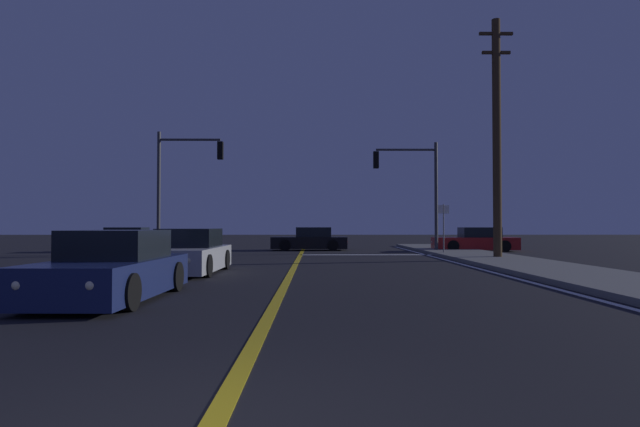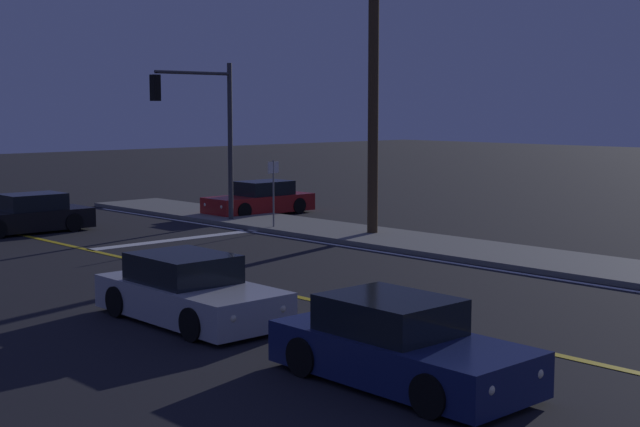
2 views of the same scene
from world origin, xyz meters
TOP-DOWN VIEW (x-y plane):
  - sidewalk_right at (8.00, 11.83)m, footprint 3.20×42.59m
  - lane_line_center at (0.00, 11.83)m, footprint 0.20×40.22m
  - lane_line_edge_right at (6.15, 11.83)m, footprint 0.16×40.22m
  - stop_bar at (3.20, 22.16)m, footprint 6.40×0.50m
  - car_distant_tail_red at (9.72, 25.80)m, footprint 4.61×1.89m
  - car_far_approaching_navy at (-3.20, 6.84)m, footprint 1.98×4.38m
  - car_mid_block_black at (0.45, 27.13)m, footprint 4.46×1.92m
  - car_parked_curb_silver at (-3.13, 12.53)m, footprint 2.03×4.42m
  - traffic_signal_near_right at (6.01, 24.46)m, footprint 3.45×0.28m
  - utility_pole_right at (8.30, 18.25)m, footprint 1.41×0.35m
  - street_sign_corner at (6.90, 21.66)m, footprint 0.56×0.14m

SIDE VIEW (x-z plane):
  - lane_line_center at x=0.00m, z-range 0.00..0.01m
  - lane_line_edge_right at x=6.15m, z-range 0.00..0.01m
  - stop_bar at x=3.20m, z-range 0.00..0.01m
  - sidewalk_right at x=8.00m, z-range 0.00..0.15m
  - car_mid_block_black at x=0.45m, z-range -0.09..1.25m
  - car_far_approaching_navy at x=-3.20m, z-range -0.09..1.25m
  - car_distant_tail_red at x=9.72m, z-range -0.09..1.25m
  - car_parked_curb_silver at x=-3.13m, z-range -0.09..1.25m
  - street_sign_corner at x=6.90m, z-range 0.42..2.89m
  - traffic_signal_near_right at x=6.01m, z-range 0.95..6.86m
  - utility_pole_right at x=8.30m, z-range 0.12..10.20m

